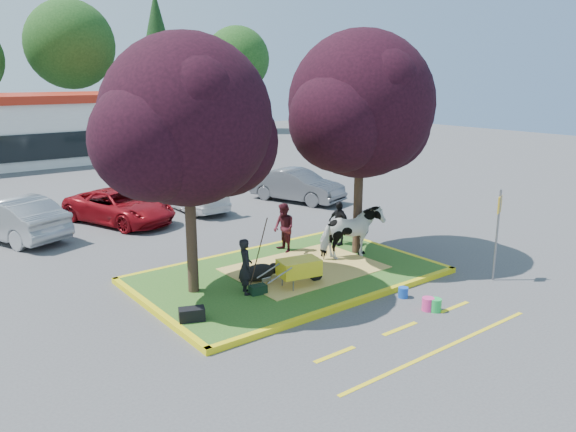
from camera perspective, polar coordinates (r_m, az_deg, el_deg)
ground at (r=16.12m, az=0.01°, el=-6.27°), size 90.00×90.00×0.00m
median_island at (r=16.10m, az=0.01°, el=-6.02°), size 8.00×5.00×0.15m
curb_near at (r=14.28m, az=6.40°, el=-8.82°), size 8.30×0.16×0.15m
curb_far at (r=18.10m, az=-4.98°, el=-3.76°), size 8.30×0.16×0.15m
curb_left at (r=14.16m, az=-13.38°, el=-9.33°), size 0.16×5.30×0.15m
curb_right at (r=18.73m, az=9.98°, el=-3.31°), size 0.16×5.30×0.15m
straw_bedding at (r=16.42m, az=1.68°, el=-5.32°), size 4.20×3.00×0.01m
tree_purple_left at (r=13.99m, az=-10.14°, el=8.74°), size 5.06×4.20×6.51m
tree_purple_right at (r=17.20m, az=7.51°, el=10.49°), size 5.30×4.40×6.82m
fire_lane_stripe_a at (r=12.00m, az=4.79°, el=-13.84°), size 1.10×0.12×0.01m
fire_lane_stripe_b at (r=13.30m, az=11.31°, el=-11.16°), size 1.10×0.12×0.01m
fire_lane_stripe_c at (r=14.75m, az=16.53°, el=-8.87°), size 1.10×0.12×0.01m
fire_lane_long at (r=12.63m, az=15.49°, el=-12.83°), size 6.00×0.10×0.01m
retail_building at (r=41.64m, az=-22.03°, el=8.49°), size 20.40×8.40×4.40m
treeline at (r=50.72m, az=-26.59°, el=15.11°), size 46.58×7.80×14.63m
cow at (r=17.17m, az=6.46°, el=-1.70°), size 2.07×1.28×1.63m
calf at (r=15.45m, az=-3.06°, el=-5.75°), size 1.15×0.86×0.44m
handler at (r=14.41m, az=-4.33°, el=-5.11°), size 0.51×0.62×1.46m
visitor_a at (r=17.71m, az=-0.43°, el=-1.22°), size 0.67×0.82×1.56m
visitor_b at (r=18.57m, az=5.16°, el=-0.70°), size 0.42×0.88×1.46m
wheelbarrow at (r=14.95m, az=1.17°, el=-5.27°), size 1.95×0.85×0.74m
gear_bag_dark at (r=13.23m, az=-9.74°, el=-9.81°), size 0.66×0.51×0.30m
gear_bag_green at (r=14.56m, az=-3.07°, el=-7.47°), size 0.47×0.33×0.23m
sign_post at (r=16.49m, az=20.54°, el=-0.85°), size 0.35×0.15×2.60m
bucket_green at (r=14.34m, az=14.74°, el=-8.73°), size 0.36×0.36×0.32m
bucket_pink at (r=14.35m, az=14.04°, el=-8.68°), size 0.34×0.34×0.33m
bucket_blue at (r=15.00m, az=11.61°, el=-7.62°), size 0.34×0.34×0.28m
car_silver at (r=21.82m, az=-26.32°, el=-0.20°), size 3.18×4.95×1.54m
car_red at (r=22.75m, az=-16.73°, el=0.93°), size 3.65×5.18×1.31m
car_white at (r=24.26m, az=-9.51°, el=2.01°), size 1.74×4.19×1.21m
car_grey at (r=25.58m, az=0.90°, el=3.12°), size 2.85×4.69×1.46m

